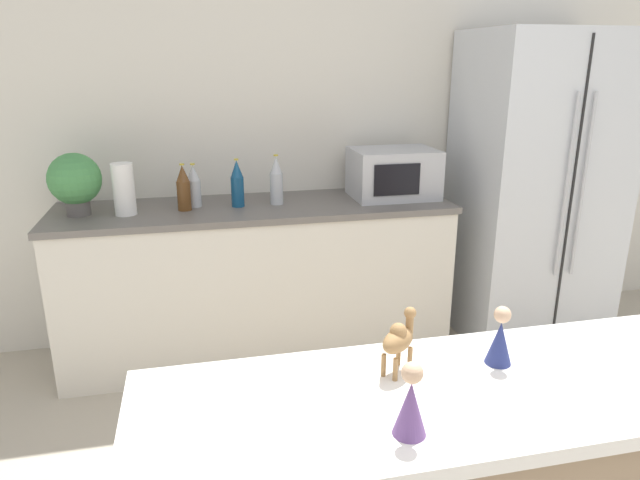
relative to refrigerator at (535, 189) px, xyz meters
name	(u,v)px	position (x,y,z in m)	size (l,w,h in m)	color
wall_back	(328,127)	(-1.19, 0.39, 0.36)	(8.00, 0.06, 2.55)	silver
back_counter	(258,280)	(-1.69, 0.06, -0.47)	(2.19, 0.63, 0.90)	silver
refrigerator	(535,189)	(0.00, 0.00, 0.00)	(0.86, 0.72, 1.83)	silver
potted_plant	(75,181)	(-2.61, 0.05, 0.16)	(0.27, 0.27, 0.32)	#595451
paper_towel_roll	(124,189)	(-2.37, 0.01, 0.12)	(0.11, 0.11, 0.27)	white
microwave	(393,173)	(-0.88, 0.08, 0.12)	(0.48, 0.37, 0.28)	#B2B5BA
back_bottle_0	(276,181)	(-1.57, 0.06, 0.11)	(0.07, 0.07, 0.28)	#B2B7BC
back_bottle_1	(237,184)	(-1.78, 0.05, 0.11)	(0.07, 0.07, 0.26)	navy
back_bottle_2	(194,186)	(-2.01, 0.10, 0.09)	(0.07, 0.07, 0.24)	#B2B7BC
back_bottle_3	(183,188)	(-2.07, 0.03, 0.10)	(0.07, 0.07, 0.25)	brown
camel_figurine	(399,338)	(-1.55, -1.85, 0.11)	(0.12, 0.11, 0.15)	olive
wise_man_figurine_blue	(500,339)	(-1.29, -1.86, 0.09)	(0.07, 0.07, 0.15)	navy
wise_man_figurine_crimson	(411,404)	(-1.61, -2.08, 0.09)	(0.07, 0.07, 0.16)	#6B4784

